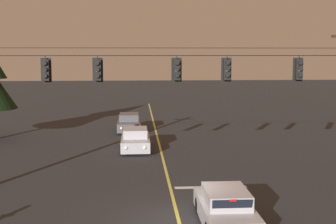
{
  "coord_description": "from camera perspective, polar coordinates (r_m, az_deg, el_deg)",
  "views": [
    {
      "loc": [
        -1.55,
        -17.0,
        6.26
      ],
      "look_at": [
        0.0,
        5.84,
        3.37
      ],
      "focal_mm": 50.36,
      "sensor_mm": 36.0,
      "label": 1
    }
  ],
  "objects": [
    {
      "name": "car_oncoming_lead",
      "position": [
        30.63,
        -3.96,
        -3.38
      ],
      "size": [
        1.8,
        4.42,
        1.39
      ],
      "color": "#A5A5AD",
      "rests_on": "ground"
    },
    {
      "name": "lane_centre_stripe",
      "position": [
        28.58,
        -0.68,
        -5.45
      ],
      "size": [
        0.14,
        60.0,
        0.01
      ],
      "primitive_type": "cube",
      "color": "#D1C64C",
      "rests_on": "ground"
    },
    {
      "name": "car_waiting_near_lane",
      "position": [
        17.55,
        6.97,
        -11.5
      ],
      "size": [
        1.8,
        4.33,
        1.39
      ],
      "color": "#A5A5AD",
      "rests_on": "ground"
    },
    {
      "name": "traffic_light_centre",
      "position": [
        21.92,
        1.07,
        5.13
      ],
      "size": [
        0.48,
        0.41,
        1.22
      ],
      "color": "black"
    },
    {
      "name": "traffic_light_rightmost",
      "position": [
        23.15,
        15.57,
        4.98
      ],
      "size": [
        0.48,
        0.41,
        1.22
      ],
      "color": "black"
    },
    {
      "name": "stop_bar_paint",
      "position": [
        22.41,
        5.2,
        -9.04
      ],
      "size": [
        3.4,
        0.36,
        0.01
      ],
      "primitive_type": "cube",
      "color": "silver",
      "rests_on": "ground"
    },
    {
      "name": "traffic_light_left_inner",
      "position": [
        21.91,
        -8.53,
        5.05
      ],
      "size": [
        0.48,
        0.41,
        1.22
      ],
      "color": "black"
    },
    {
      "name": "traffic_light_right_inner",
      "position": [
        22.25,
        7.14,
        5.11
      ],
      "size": [
        0.48,
        0.41,
        1.22
      ],
      "color": "black"
    },
    {
      "name": "signal_span_assembly",
      "position": [
        22.02,
        0.18,
        1.08
      ],
      "size": [
        18.95,
        0.32,
        7.53
      ],
      "color": "#2D2116",
      "rests_on": "ground"
    },
    {
      "name": "traffic_light_leftmost",
      "position": [
        22.22,
        -14.61,
        4.93
      ],
      "size": [
        0.48,
        0.41,
        1.22
      ],
      "color": "black"
    },
    {
      "name": "ground_plane",
      "position": [
        18.18,
        1.28,
        -12.94
      ],
      "size": [
        180.0,
        180.0,
        0.0
      ],
      "primitive_type": "plane",
      "color": "#28282B"
    },
    {
      "name": "car_oncoming_trailing",
      "position": [
        38.0,
        -4.73,
        -1.32
      ],
      "size": [
        1.8,
        4.42,
        1.39
      ],
      "color": "#4C4C51",
      "rests_on": "ground"
    }
  ]
}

